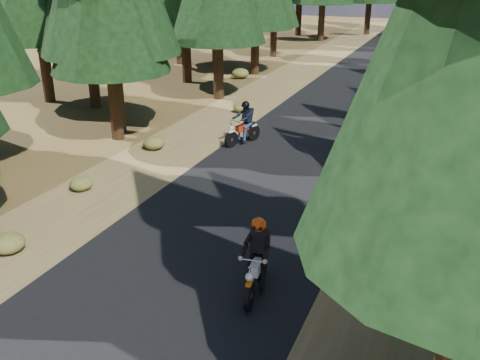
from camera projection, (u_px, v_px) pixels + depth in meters
name	position (u px, v px, depth m)	size (l,w,h in m)	color
ground	(217.00, 240.00, 13.65)	(120.00, 120.00, 0.00)	#4A341A
road	(280.00, 174.00, 17.92)	(6.00, 100.00, 0.01)	black
shoulder_l	(161.00, 156.00, 19.56)	(3.20, 100.00, 0.01)	brown
shoulder_r	(423.00, 195.00, 16.29)	(3.20, 100.00, 0.01)	brown
understory_shrubs	(324.00, 146.00, 19.84)	(14.94, 31.09, 0.62)	#474C1E
rider_lead	(257.00, 270.00, 11.29)	(0.82, 1.97, 1.70)	beige
rider_follow	(243.00, 130.00, 20.64)	(1.25, 1.94, 1.67)	#9C1F0A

